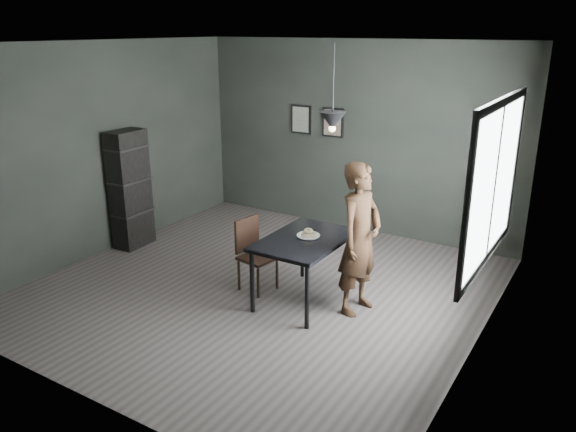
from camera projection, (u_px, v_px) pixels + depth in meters
The scene contains 13 objects.
ground at pixel (261, 287), 6.70m from camera, with size 5.00×5.00×0.00m, color #383230.
back_wall at pixel (355, 138), 8.27m from camera, with size 5.00×0.10×2.80m, color black.
ceiling at pixel (257, 43), 5.80m from camera, with size 5.00×5.00×0.02m.
window_assembly at pixel (494, 183), 5.12m from camera, with size 0.04×1.96×1.56m.
cafe_table at pixel (305, 245), 6.19m from camera, with size 0.80×1.20×0.75m.
white_plate at pixel (308, 236), 6.21m from camera, with size 0.23×0.23×0.01m, color white.
donut_pile at pixel (308, 233), 6.20m from camera, with size 0.18×0.18×0.08m.
woman at pixel (360, 239), 5.93m from camera, with size 0.61×0.40×1.66m, color black.
wood_chair at pixel (253, 249), 6.56m from camera, with size 0.43×0.43×0.86m.
shelf_unit at pixel (130, 189), 7.76m from camera, with size 0.31×0.55×1.64m, color black.
pendant_lamp at pixel (332, 121), 5.70m from camera, with size 0.28×0.28×0.86m.
framed_print_left at pixel (301, 119), 8.63m from camera, with size 0.34×0.04×0.44m.
framed_print_right at pixel (333, 122), 8.35m from camera, with size 0.34×0.04×0.44m.
Camera 1 is at (3.46, -5.00, 2.96)m, focal length 35.00 mm.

